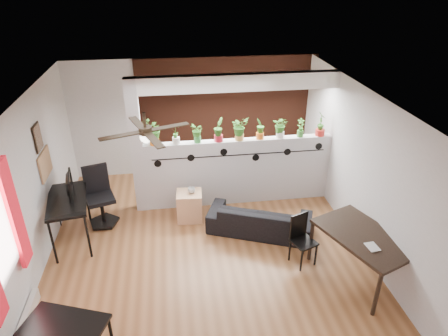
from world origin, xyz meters
TOP-DOWN VIEW (x-y plane):
  - room_shell at (0.00, 0.00)m, footprint 6.30×7.10m
  - partition_wall at (0.80, 1.50)m, footprint 3.60×0.18m
  - ceiling_header at (0.80, 1.50)m, footprint 3.60×0.18m
  - pier_column at (-1.11, 1.50)m, footprint 0.22×0.20m
  - brick_panel at (0.80, 2.97)m, footprint 3.90×0.05m
  - vine_decal at (0.80, 1.40)m, footprint 3.31×0.01m
  - baseboard_heater at (-2.54, -1.20)m, footprint 0.08×1.00m
  - corkboard at (-2.58, 0.95)m, footprint 0.03×0.60m
  - framed_art at (-2.58, 0.90)m, footprint 0.03×0.34m
  - ceiling_fan at (-0.80, -0.30)m, footprint 1.19×1.19m
  - potted_plant_0 at (-0.78, 1.50)m, footprint 0.31×0.31m
  - potted_plant_1 at (-0.39, 1.50)m, footprint 0.24×0.22m
  - potted_plant_2 at (0.01, 1.50)m, footprint 0.20×0.22m
  - potted_plant_3 at (0.41, 1.50)m, footprint 0.28×0.30m
  - potted_plant_4 at (0.80, 1.50)m, footprint 0.30×0.27m
  - potted_plant_5 at (1.20, 1.50)m, footprint 0.25×0.27m
  - potted_plant_6 at (1.59, 1.50)m, footprint 0.27×0.26m
  - potted_plant_7 at (1.99, 1.50)m, footprint 0.19×0.16m
  - potted_plant_8 at (2.38, 1.50)m, footprint 0.22×0.27m
  - sofa at (1.00, 0.44)m, footprint 1.86×1.28m
  - cube_shelf at (-0.21, 1.00)m, footprint 0.49×0.44m
  - cup at (-0.16, 1.00)m, footprint 0.18×0.18m
  - computer_desk at (-2.25, 0.62)m, footprint 0.80×1.25m
  - monitor at (-2.25, 0.77)m, footprint 0.35×0.12m
  - office_chair at (-1.82, 1.11)m, footprint 0.58×0.59m
  - dining_table at (2.25, -0.91)m, footprint 1.32×1.63m
  - book at (2.15, -1.21)m, footprint 0.17×0.22m
  - folding_chair at (1.47, -0.43)m, footprint 0.45×0.45m
  - coffee_table at (-1.89, -1.69)m, footprint 1.12×0.86m

SIDE VIEW (x-z plane):
  - baseboard_heater at x=-2.54m, z-range 0.00..0.18m
  - sofa at x=1.00m, z-range 0.00..0.51m
  - cube_shelf at x=-0.21m, z-range 0.00..0.56m
  - coffee_table at x=-1.89m, z-range 0.18..0.64m
  - office_chair at x=-1.82m, z-range -0.07..1.04m
  - folding_chair at x=1.47m, z-range 0.08..0.94m
  - cup at x=-0.16m, z-range 0.56..0.67m
  - partition_wall at x=0.80m, z-range 0.00..1.35m
  - dining_table at x=2.25m, z-range 0.30..1.08m
  - computer_desk at x=-2.25m, z-range 0.34..1.19m
  - book at x=2.15m, z-range 0.77..0.79m
  - monitor at x=-2.25m, z-range 0.85..1.04m
  - vine_decal at x=0.80m, z-range 0.93..1.23m
  - room_shell at x=0.00m, z-range -0.15..2.75m
  - pier_column at x=-1.11m, z-range 0.00..2.60m
  - brick_panel at x=0.80m, z-range 0.00..2.60m
  - corkboard at x=-2.58m, z-range 1.12..1.58m
  - potted_plant_7 at x=1.99m, z-range 1.36..1.72m
  - potted_plant_2 at x=0.01m, z-range 1.36..1.74m
  - potted_plant_1 at x=-0.39m, z-range 1.36..1.76m
  - potted_plant_5 at x=1.20m, z-range 1.36..1.78m
  - potted_plant_6 at x=1.59m, z-range 1.36..1.78m
  - potted_plant_4 at x=0.80m, z-range 1.36..1.82m
  - potted_plant_3 at x=0.41m, z-range 1.36..1.82m
  - potted_plant_0 at x=-0.78m, z-range 1.36..1.83m
  - potted_plant_8 at x=2.38m, z-range 1.36..1.85m
  - framed_art at x=-2.58m, z-range 1.63..2.07m
  - ceiling_fan at x=-0.80m, z-range 2.10..2.53m
  - ceiling_header at x=0.80m, z-range 2.30..2.60m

